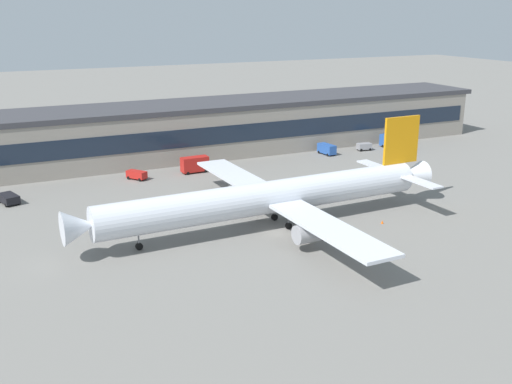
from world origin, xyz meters
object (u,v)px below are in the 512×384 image
at_px(crew_van, 326,149).
at_px(stair_truck, 195,164).
at_px(baggage_tug, 364,146).
at_px(traffic_cone_1, 382,222).
at_px(follow_me_car, 137,175).
at_px(traffic_cone_0, 305,240).
at_px(fuel_truck, 396,142).
at_px(airliner, 272,197).
at_px(pushback_tractor, 9,198).

bearing_deg(crew_van, stair_truck, -176.20).
distance_m(baggage_tug, crew_van, 11.12).
distance_m(stair_truck, traffic_cone_1, 47.98).
distance_m(follow_me_car, traffic_cone_0, 48.69).
bearing_deg(follow_me_car, traffic_cone_0, -73.09).
relative_size(baggage_tug, fuel_truck, 0.43).
bearing_deg(traffic_cone_0, traffic_cone_1, 6.60).
bearing_deg(traffic_cone_1, stair_truck, 111.00).
xyz_separation_m(stair_truck, traffic_cone_1, (17.19, -44.77, -1.69)).
relative_size(stair_truck, fuel_truck, 0.69).
bearing_deg(crew_van, traffic_cone_0, -125.11).
relative_size(airliner, crew_van, 12.26).
bearing_deg(traffic_cone_0, airliner, 98.82).
distance_m(fuel_truck, traffic_cone_0, 71.23).
distance_m(follow_me_car, crew_van, 48.66).
xyz_separation_m(baggage_tug, traffic_cone_1, (-29.38, -46.68, -0.80)).
bearing_deg(stair_truck, pushback_tractor, -171.01).
bearing_deg(baggage_tug, airliner, -139.69).
xyz_separation_m(fuel_truck, crew_van, (-19.49, 2.49, -0.42)).
bearing_deg(fuel_truck, crew_van, 172.71).
bearing_deg(baggage_tug, stair_truck, -177.64).
height_order(airliner, traffic_cone_1, airliner).
bearing_deg(baggage_tug, traffic_cone_1, -122.18).
distance_m(crew_van, traffic_cone_0, 59.90).
bearing_deg(pushback_tractor, follow_me_car, 13.31).
relative_size(fuel_truck, crew_van, 1.64).
height_order(stair_truck, crew_van, stair_truck).
relative_size(stair_truck, traffic_cone_0, 8.65).
xyz_separation_m(airliner, traffic_cone_0, (1.36, -8.75, -4.78)).
relative_size(airliner, stair_truck, 10.79).
bearing_deg(traffic_cone_1, crew_van, 68.81).
height_order(airliner, pushback_tractor, airliner).
relative_size(airliner, traffic_cone_0, 93.36).
distance_m(stair_truck, traffic_cone_0, 46.68).
bearing_deg(traffic_cone_0, stair_truck, 91.25).
distance_m(baggage_tug, follow_me_car, 59.74).
bearing_deg(baggage_tug, crew_van, 177.72).
xyz_separation_m(traffic_cone_0, traffic_cone_1, (16.17, 1.87, -0.07)).
bearing_deg(traffic_cone_0, baggage_tug, 46.83).
distance_m(airliner, follow_me_car, 40.14).
bearing_deg(baggage_tug, follow_me_car, -178.11).
height_order(pushback_tractor, follow_me_car, follow_me_car).
distance_m(baggage_tug, traffic_cone_0, 66.58).
xyz_separation_m(pushback_tractor, traffic_cone_1, (56.10, -38.61, -0.76)).
height_order(follow_me_car, traffic_cone_1, follow_me_car).
distance_m(fuel_truck, crew_van, 19.65).
bearing_deg(follow_me_car, airliner, -71.30).
relative_size(pushback_tractor, follow_me_car, 1.14).
bearing_deg(fuel_truck, pushback_tractor, -176.33).
height_order(baggage_tug, follow_me_car, same).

